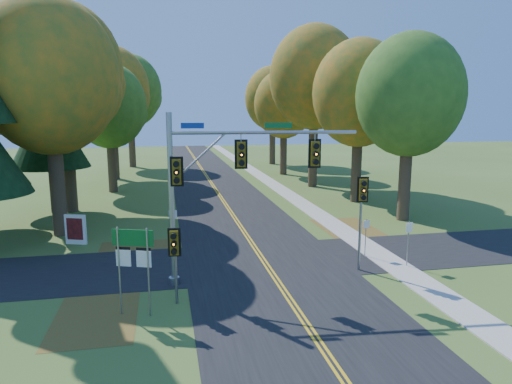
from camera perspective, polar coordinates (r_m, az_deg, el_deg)
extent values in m
plane|color=#3D561E|center=(21.77, 2.06, -10.20)|extent=(160.00, 160.00, 0.00)
cube|color=black|center=(21.77, 2.06, -10.18)|extent=(8.00, 160.00, 0.02)
cube|color=black|center=(23.61, 0.91, -8.53)|extent=(60.00, 6.00, 0.02)
cube|color=gold|center=(21.74, 1.80, -10.16)|extent=(0.10, 160.00, 0.01)
cube|color=gold|center=(21.79, 2.32, -10.12)|extent=(0.10, 160.00, 0.01)
cube|color=#9E998E|center=(23.91, 16.84, -8.68)|extent=(1.60, 160.00, 0.06)
cube|color=brown|center=(25.07, -14.92, -7.76)|extent=(4.00, 6.00, 0.00)
cube|color=brown|center=(29.32, 12.34, -5.04)|extent=(3.50, 8.00, 0.00)
cube|color=brown|center=(18.66, -19.34, -14.37)|extent=(3.00, 5.00, 0.00)
cylinder|color=#38281C|center=(30.13, -23.59, 1.30)|extent=(0.86, 0.86, 6.75)
ellipsoid|color=#BC6A19|center=(29.90, -24.45, 13.06)|extent=(8.00, 8.00, 9.20)
sphere|color=#BC6A19|center=(30.74, -20.87, 11.70)|extent=(4.80, 4.80, 4.80)
sphere|color=#BC6A19|center=(29.53, -27.65, 14.43)|extent=(4.40, 4.40, 4.40)
cylinder|color=#38281C|center=(33.18, 18.12, 1.80)|extent=(0.83, 0.83, 6.08)
ellipsoid|color=#497825|center=(32.89, 18.66, 11.42)|extent=(7.20, 7.20, 8.28)
sphere|color=#497825|center=(34.53, 19.79, 10.07)|extent=(4.32, 4.32, 4.32)
sphere|color=#497825|center=(31.68, 17.37, 12.86)|extent=(3.96, 3.96, 3.96)
cylinder|color=#38281C|center=(36.92, -22.35, 3.39)|extent=(0.89, 0.89, 7.42)
ellipsoid|color=#BC6A19|center=(36.83, -23.07, 13.83)|extent=(8.60, 8.60, 9.89)
sphere|color=#BC6A19|center=(37.76, -19.97, 12.60)|extent=(5.16, 5.16, 5.16)
sphere|color=#BC6A19|center=(36.39, -25.84, 15.05)|extent=(4.73, 4.73, 4.73)
cylinder|color=#38281C|center=(38.93, 12.45, 3.40)|extent=(0.84, 0.84, 6.30)
ellipsoid|color=#BC6A19|center=(38.70, 12.78, 11.97)|extent=(7.60, 7.60, 8.74)
sphere|color=#BC6A19|center=(40.35, 14.07, 10.75)|extent=(4.56, 4.56, 4.56)
sphere|color=#BC6A19|center=(37.51, 11.41, 13.24)|extent=(4.18, 4.18, 4.18)
cylinder|color=#38281C|center=(44.76, -17.57, 3.58)|extent=(0.81, 0.81, 5.62)
ellipsoid|color=#497825|center=(44.50, -17.93, 10.23)|extent=(6.80, 6.80, 7.82)
sphere|color=#497825|center=(45.39, -16.01, 9.46)|extent=(4.08, 4.08, 4.08)
sphere|color=#497825|center=(43.99, -19.64, 11.03)|extent=(3.74, 3.74, 3.74)
cylinder|color=#38281C|center=(45.98, 7.14, 5.41)|extent=(0.90, 0.90, 7.65)
ellipsoid|color=#BC6A19|center=(45.94, 7.33, 14.02)|extent=(8.80, 8.80, 10.12)
sphere|color=#BC6A19|center=(47.71, 8.84, 12.78)|extent=(5.28, 5.28, 5.28)
sphere|color=#BC6A19|center=(44.70, 5.80, 15.29)|extent=(4.84, 4.84, 4.84)
cylinder|color=#38281C|center=(53.37, -17.29, 5.31)|extent=(0.87, 0.87, 6.98)
ellipsoid|color=#BC6A19|center=(53.26, -17.66, 12.14)|extent=(8.20, 8.20, 9.43)
sphere|color=#BC6A19|center=(54.32, -15.72, 11.32)|extent=(4.92, 4.92, 4.92)
sphere|color=#BC6A19|center=(52.66, -19.40, 12.97)|extent=(4.51, 4.51, 4.51)
cylinder|color=#38281C|center=(54.67, 3.45, 5.26)|extent=(0.82, 0.82, 5.85)
ellipsoid|color=#BC6A19|center=(54.48, 3.51, 10.91)|extent=(7.00, 7.00, 8.05)
sphere|color=#BC6A19|center=(55.86, 4.63, 10.15)|extent=(4.20, 4.20, 4.20)
sphere|color=#BC6A19|center=(53.51, 2.42, 11.68)|extent=(3.85, 3.85, 3.85)
cylinder|color=#38281C|center=(64.10, -15.27, 6.25)|extent=(0.88, 0.88, 7.20)
ellipsoid|color=#497825|center=(64.03, -15.55, 12.09)|extent=(8.40, 8.40, 9.66)
sphere|color=#497825|center=(65.17, -13.94, 11.39)|extent=(5.04, 5.04, 5.04)
sphere|color=#497825|center=(63.35, -17.00, 12.81)|extent=(4.62, 4.62, 4.62)
cylinder|color=#38281C|center=(65.28, 2.06, 6.37)|extent=(0.85, 0.85, 6.53)
ellipsoid|color=#BC6A19|center=(65.16, 2.09, 11.63)|extent=(7.80, 7.80, 8.97)
sphere|color=#BC6A19|center=(66.66, 3.18, 10.92)|extent=(4.68, 4.68, 4.68)
sphere|color=#BC6A19|center=(64.12, 1.05, 12.36)|extent=(4.29, 4.29, 4.29)
cylinder|color=#38281C|center=(37.23, -24.01, 0.21)|extent=(0.50, 0.50, 3.42)
cone|color=black|center=(36.80, -24.51, 7.03)|extent=(5.60, 5.60, 5.45)
cone|color=black|center=(36.85, -24.96, 13.08)|extent=(4.57, 4.57, 5.45)
cone|color=black|center=(37.31, -25.43, 19.04)|extent=(3.55, 3.55, 5.45)
cylinder|color=gray|center=(19.87, -10.51, -1.10)|extent=(0.24, 0.24, 7.51)
cylinder|color=gray|center=(20.86, -10.19, -10.83)|extent=(0.47, 0.47, 0.32)
cylinder|color=gray|center=(19.63, 1.10, 7.45)|extent=(8.02, 0.86, 0.15)
cylinder|color=gray|center=(19.55, -7.22, 4.21)|extent=(2.42, 0.31, 2.22)
cylinder|color=gray|center=(19.53, -1.89, 6.87)|extent=(0.04, 0.04, 0.39)
cube|color=#72590C|center=(19.59, -1.88, 4.74)|extent=(0.39, 0.35, 1.07)
cube|color=black|center=(19.59, -1.88, 4.74)|extent=(0.56, 0.08, 1.27)
sphere|color=orange|center=(19.34, -1.82, 4.67)|extent=(0.19, 0.19, 0.19)
cylinder|color=black|center=(19.31, -1.83, 5.68)|extent=(0.27, 0.19, 0.26)
cylinder|color=black|center=(19.34, -1.82, 4.67)|extent=(0.27, 0.19, 0.26)
cylinder|color=black|center=(19.38, -1.81, 3.66)|extent=(0.27, 0.19, 0.26)
cylinder|color=gray|center=(20.04, 7.38, 6.87)|extent=(0.04, 0.04, 0.39)
cube|color=#72590C|center=(20.10, 7.33, 4.80)|extent=(0.39, 0.35, 1.07)
cube|color=black|center=(20.10, 7.33, 4.80)|extent=(0.56, 0.08, 1.27)
sphere|color=orange|center=(19.86, 7.50, 4.73)|extent=(0.19, 0.19, 0.19)
cylinder|color=black|center=(19.83, 7.52, 5.72)|extent=(0.27, 0.19, 0.26)
cylinder|color=black|center=(19.86, 7.50, 4.73)|extent=(0.27, 0.19, 0.26)
cylinder|color=black|center=(19.89, 7.48, 3.75)|extent=(0.27, 0.19, 0.26)
cube|color=#72590C|center=(19.48, -9.88, 2.53)|extent=(0.39, 0.35, 1.07)
cube|color=black|center=(19.48, -9.88, 2.53)|extent=(0.56, 0.08, 1.27)
sphere|color=orange|center=(19.24, -9.92, 2.44)|extent=(0.19, 0.19, 0.19)
cylinder|color=black|center=(19.20, -9.95, 3.45)|extent=(0.27, 0.19, 0.26)
cylinder|color=black|center=(19.24, -9.92, 2.44)|extent=(0.27, 0.19, 0.26)
cylinder|color=black|center=(19.29, -9.89, 1.43)|extent=(0.27, 0.19, 0.26)
cube|color=navy|center=(19.46, -7.95, 8.22)|extent=(0.96, 0.13, 0.24)
cube|color=#0C5926|center=(19.70, 2.82, 8.33)|extent=(1.18, 0.15, 0.24)
cylinder|color=gray|center=(22.19, 12.90, -4.01)|extent=(0.12, 0.12, 4.48)
cube|color=#72590C|center=(21.62, 13.19, 0.30)|extent=(0.41, 0.38, 1.02)
cube|color=black|center=(21.62, 13.19, 0.30)|extent=(0.52, 0.15, 1.20)
sphere|color=orange|center=(21.39, 13.31, 0.19)|extent=(0.18, 0.18, 0.18)
cylinder|color=black|center=(21.34, 13.35, 1.06)|extent=(0.28, 0.21, 0.24)
cylinder|color=black|center=(21.39, 13.31, 0.19)|extent=(0.28, 0.21, 0.24)
cylinder|color=black|center=(21.45, 13.28, -0.66)|extent=(0.28, 0.21, 0.24)
cylinder|color=gray|center=(18.40, -9.99, -9.17)|extent=(0.11, 0.11, 3.06)
cube|color=#72590C|center=(17.88, -10.17, -6.21)|extent=(0.36, 0.33, 0.96)
cube|color=black|center=(17.88, -10.17, -6.21)|extent=(0.50, 0.09, 1.13)
sphere|color=orange|center=(17.67, -10.24, -6.41)|extent=(0.17, 0.17, 0.17)
cylinder|color=black|center=(17.59, -10.27, -5.45)|extent=(0.25, 0.18, 0.23)
cylinder|color=black|center=(17.67, -10.24, -6.41)|extent=(0.25, 0.18, 0.23)
cylinder|color=black|center=(17.76, -10.21, -7.35)|extent=(0.25, 0.18, 0.23)
cylinder|color=gray|center=(17.91, -16.70, -9.46)|extent=(0.07, 0.07, 3.38)
cylinder|color=gray|center=(17.48, -13.30, -9.79)|extent=(0.07, 0.07, 3.38)
cube|color=#0C591F|center=(17.33, -15.17, -5.55)|extent=(1.50, 0.57, 0.62)
cube|color=silver|center=(17.33, -15.17, -5.55)|extent=(1.28, 0.46, 0.09)
cube|color=silver|center=(17.71, -16.24, -7.93)|extent=(0.55, 0.23, 0.62)
cube|color=black|center=(17.60, -16.30, -6.77)|extent=(0.53, 0.19, 0.11)
cube|color=silver|center=(17.40, -13.85, -8.13)|extent=(0.55, 0.23, 0.62)
cube|color=black|center=(17.29, -13.90, -6.96)|extent=(0.53, 0.19, 0.11)
cube|color=white|center=(28.14, -21.62, -4.37)|extent=(1.23, 0.60, 1.73)
cube|color=maroon|center=(28.04, -21.72, -4.32)|extent=(0.91, 0.36, 1.25)
cube|color=white|center=(28.56, -22.36, -5.70)|extent=(0.10, 0.10, 0.29)
cube|color=white|center=(28.08, -20.67, -5.86)|extent=(0.10, 0.10, 0.29)
cylinder|color=gray|center=(24.52, 13.53, -5.62)|extent=(0.05, 0.05, 2.05)
cube|color=silver|center=(24.32, 13.64, -3.95)|extent=(0.38, 0.14, 0.42)
cylinder|color=gray|center=(23.56, 18.45, -6.20)|extent=(0.05, 0.05, 2.30)
cube|color=white|center=(23.34, 18.61, -4.23)|extent=(0.42, 0.19, 0.47)
cylinder|color=gray|center=(25.42, -10.29, -4.62)|extent=(0.05, 0.05, 2.32)
cube|color=silver|center=(25.20, -10.35, -2.78)|extent=(0.44, 0.04, 0.47)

